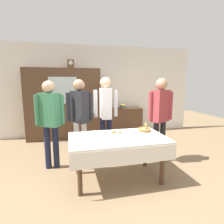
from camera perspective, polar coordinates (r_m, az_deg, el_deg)
The scene contains 18 objects.
ground_plane at distance 3.46m, azimuth 0.81°, elevation -18.51°, with size 12.00×12.00×0.00m, color #846B4C.
back_wall at distance 5.67m, azimuth -5.80°, elevation 6.62°, with size 6.40×0.10×2.70m, color silver.
dining_table at distance 3.00m, azimuth 1.95°, elevation -9.94°, with size 1.57×0.94×0.73m.
wall_cabinet at distance 5.36m, azimuth -14.90°, elevation 2.44°, with size 2.06×0.46×2.00m.
mantel_clock at distance 5.34m, azimuth -12.87°, elevation 14.53°, with size 0.18×0.11×0.24m.
bookshelf_low at distance 5.74m, azimuth 3.41°, elevation -2.80°, with size 1.20×0.35×0.82m.
book_stack at distance 5.66m, azimuth 3.45°, elevation 1.81°, with size 0.16×0.21×0.12m.
tea_cup_far_left at distance 3.15m, azimuth 6.57°, elevation -6.51°, with size 0.13×0.13×0.06m.
tea_cup_mid_right at distance 2.77m, azimuth -4.58°, elevation -8.79°, with size 0.13×0.13×0.06m.
tea_cup_front_edge at distance 3.14m, azimuth -5.43°, elevation -6.61°, with size 0.13×0.13×0.06m.
bread_basket at distance 3.37m, azimuth 10.12°, elevation -5.42°, with size 0.24×0.24×0.16m.
pastry_plate at distance 3.17m, azimuth 1.32°, elevation -6.66°, with size 0.28×0.28×0.05m.
spoon_far_left at distance 3.16m, azimuth 13.27°, elevation -7.12°, with size 0.12×0.02×0.01m.
spoon_center at distance 2.90m, azimuth -6.08°, elevation -8.43°, with size 0.12×0.02×0.01m.
person_by_cabinet at distance 3.75m, azimuth 14.97°, elevation 0.11°, with size 0.52×0.34×1.69m.
person_behind_table_left at distance 3.51m, azimuth -18.91°, elevation -1.24°, with size 0.52×0.36×1.65m.
person_behind_table_right at distance 3.87m, azimuth -1.96°, elevation 1.02°, with size 0.52×0.36×1.72m.
person_near_right_end at distance 3.65m, azimuth -10.13°, elevation -0.18°, with size 0.52×0.41×1.68m.
Camera 1 is at (-0.76, -2.96, 1.62)m, focal length 29.06 mm.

